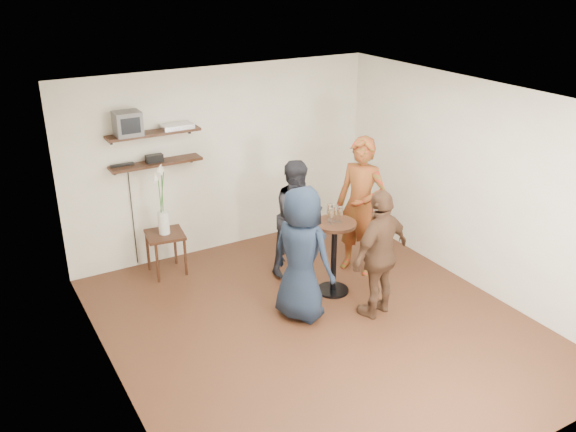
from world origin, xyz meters
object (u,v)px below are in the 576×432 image
(side_table, at_px, (165,240))
(drinks_table, at_px, (334,248))
(person_brown, at_px, (380,254))
(dvd_deck, at_px, (177,126))
(person_navy, at_px, (302,254))
(radio, at_px, (154,158))
(person_dark, at_px, (298,218))
(person_plaid, at_px, (361,206))
(crt_monitor, at_px, (127,123))

(side_table, height_order, drinks_table, drinks_table)
(drinks_table, relative_size, person_brown, 0.61)
(dvd_deck, relative_size, person_navy, 0.25)
(radio, height_order, drinks_table, radio)
(person_dark, height_order, person_brown, same)
(person_dark, distance_m, person_brown, 1.39)
(drinks_table, relative_size, person_navy, 0.59)
(dvd_deck, relative_size, person_plaid, 0.22)
(radio, bearing_deg, crt_monitor, 180.00)
(side_table, height_order, person_plaid, person_plaid)
(person_dark, xyz_separation_m, person_navy, (-0.54, -0.97, 0.03))
(side_table, distance_m, person_navy, 2.09)
(person_brown, bearing_deg, crt_monitor, -64.41)
(radio, xyz_separation_m, person_brown, (1.77, -2.48, -0.74))
(dvd_deck, bearing_deg, side_table, -143.04)
(person_plaid, bearing_deg, dvd_deck, -155.70)
(person_plaid, bearing_deg, crt_monitor, -147.99)
(person_dark, height_order, person_navy, person_navy)
(drinks_table, distance_m, person_plaid, 0.76)
(drinks_table, xyz_separation_m, person_navy, (-0.64, -0.28, 0.19))
(drinks_table, bearing_deg, dvd_deck, 125.02)
(radio, bearing_deg, side_table, -97.48)
(radio, xyz_separation_m, person_plaid, (2.22, -1.49, -0.60))
(crt_monitor, height_order, person_brown, crt_monitor)
(side_table, distance_m, drinks_table, 2.24)
(crt_monitor, distance_m, person_brown, 3.47)
(side_table, xyz_separation_m, person_plaid, (2.26, -1.21, 0.44))
(drinks_table, height_order, person_dark, person_dark)
(person_navy, bearing_deg, crt_monitor, 7.39)
(dvd_deck, bearing_deg, person_brown, -59.92)
(drinks_table, height_order, person_navy, person_navy)
(dvd_deck, bearing_deg, person_plaid, -38.23)
(radio, xyz_separation_m, person_dark, (1.50, -1.12, -0.74))
(crt_monitor, bearing_deg, drinks_table, -43.55)
(side_table, xyz_separation_m, person_brown, (1.81, -2.21, 0.30))
(side_table, bearing_deg, crt_monitor, 133.47)
(radio, bearing_deg, drinks_table, -48.47)
(dvd_deck, distance_m, radio, 0.51)
(person_navy, bearing_deg, drinks_table, -90.00)
(person_dark, relative_size, person_navy, 0.97)
(drinks_table, relative_size, person_plaid, 0.52)
(radio, distance_m, person_brown, 3.14)
(crt_monitor, bearing_deg, side_table, -46.53)
(radio, height_order, side_table, radio)
(person_plaid, distance_m, person_dark, 0.82)
(dvd_deck, xyz_separation_m, radio, (-0.33, 0.00, -0.38))
(dvd_deck, height_order, drinks_table, dvd_deck)
(crt_monitor, relative_size, radio, 1.45)
(side_table, bearing_deg, person_navy, -61.12)
(person_plaid, distance_m, person_brown, 1.10)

